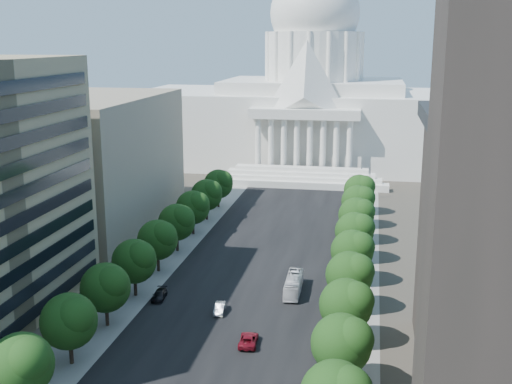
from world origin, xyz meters
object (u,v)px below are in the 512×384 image
Objects in this scene: car_silver at (220,308)px; car_red at (248,340)px; car_dark_b at (159,295)px; city_bus at (294,284)px.

car_red reaches higher than car_silver.
car_dark_b is (-17.95, 13.52, -0.04)m from car_red.
car_silver reaches higher than car_dark_b.
car_silver is 11.80m from car_dark_b.
city_bus is (21.89, 6.93, 0.78)m from car_dark_b.
car_dark_b is at bearing -163.74° from city_bus.
car_red is 1.10× the size of car_dark_b.
car_red is (6.66, -10.06, 0.03)m from car_silver.
city_bus is (3.95, 20.45, 0.74)m from car_red.
city_bus reaches higher than car_silver.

